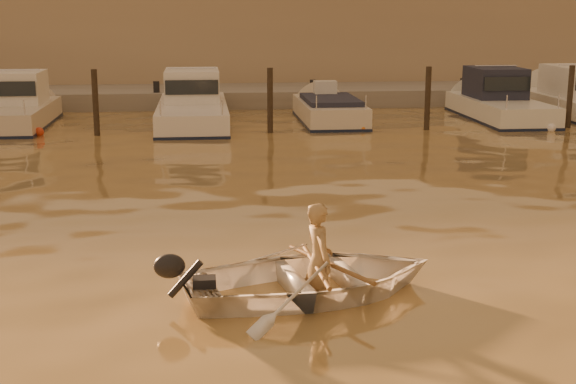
{
  "coord_description": "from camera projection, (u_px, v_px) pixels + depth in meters",
  "views": [
    {
      "loc": [
        -2.32,
        -10.88,
        3.82
      ],
      "look_at": [
        -0.89,
        2.32,
        0.75
      ],
      "focal_mm": 50.0,
      "sensor_mm": 36.0,
      "label": 1
    }
  ],
  "objects": [
    {
      "name": "piling_3",
      "position": [
        428.0,
        102.0,
        25.31
      ],
      "size": [
        0.18,
        0.18,
        2.2
      ],
      "primitive_type": "cylinder",
      "color": "#2D2319",
      "rests_on": "ground_plane"
    },
    {
      "name": "fender_d",
      "position": [
        363.0,
        128.0,
        25.18
      ],
      "size": [
        0.3,
        0.3,
        0.3
      ],
      "primitive_type": "sphere",
      "color": "orange",
      "rests_on": "ground_plane"
    },
    {
      "name": "moored_boat_3",
      "position": [
        329.0,
        115.0,
        27.3
      ],
      "size": [
        1.95,
        5.67,
        0.95
      ],
      "primitive_type": null,
      "color": "beige",
      "rests_on": "ground_plane"
    },
    {
      "name": "oar_port",
      "position": [
        329.0,
        264.0,
        10.87
      ],
      "size": [
        0.89,
        1.95,
        0.13
      ],
      "primitive_type": "cylinder",
      "rotation": [
        1.54,
        0.0,
        0.41
      ],
      "color": "brown",
      "rests_on": "dinghy"
    },
    {
      "name": "quay",
      "position": [
        259.0,
        100.0,
        32.44
      ],
      "size": [
        52.0,
        4.0,
        1.0
      ],
      "primitive_type": "cube",
      "color": "gray",
      "rests_on": "ground_plane"
    },
    {
      "name": "person",
      "position": [
        319.0,
        260.0,
        10.81
      ],
      "size": [
        0.49,
        0.64,
        1.58
      ],
      "primitive_type": "imported",
      "rotation": [
        0.0,
        0.0,
        1.77
      ],
      "color": "#A48152",
      "rests_on": "dinghy"
    },
    {
      "name": "moored_boat_2",
      "position": [
        192.0,
        105.0,
        26.73
      ],
      "size": [
        2.25,
        7.55,
        1.75
      ],
      "primitive_type": null,
      "color": "silver",
      "rests_on": "ground_plane"
    },
    {
      "name": "piling_1",
      "position": [
        96.0,
        106.0,
        24.23
      ],
      "size": [
        0.18,
        0.18,
        2.2
      ],
      "primitive_type": "cylinder",
      "color": "#2D2319",
      "rests_on": "ground_plane"
    },
    {
      "name": "dinghy",
      "position": [
        312.0,
        278.0,
        10.84
      ],
      "size": [
        3.94,
        3.16,
        0.73
      ],
      "primitive_type": "imported",
      "rotation": [
        0.0,
        0.0,
        1.77
      ],
      "color": "silver",
      "rests_on": "ground_plane"
    },
    {
      "name": "waterfront_building",
      "position": [
        250.0,
        38.0,
        37.26
      ],
      "size": [
        46.0,
        7.0,
        4.8
      ],
      "primitive_type": "cube",
      "color": "#9E8466",
      "rests_on": "quay"
    },
    {
      "name": "oar_starboard",
      "position": [
        315.0,
        265.0,
        10.81
      ],
      "size": [
        0.12,
        2.1,
        0.13
      ],
      "primitive_type": "cylinder",
      "rotation": [
        1.54,
        0.0,
        0.03
      ],
      "color": "brown",
      "rests_on": "dinghy"
    },
    {
      "name": "piling_2",
      "position": [
        270.0,
        104.0,
        24.79
      ],
      "size": [
        0.18,
        0.18,
        2.2
      ],
      "primitive_type": "cylinder",
      "color": "#2D2319",
      "rests_on": "ground_plane"
    },
    {
      "name": "fender_c",
      "position": [
        224.0,
        134.0,
        23.95
      ],
      "size": [
        0.3,
        0.3,
        0.3
      ],
      "primitive_type": "sphere",
      "color": "silver",
      "rests_on": "ground_plane"
    },
    {
      "name": "piling_4",
      "position": [
        570.0,
        100.0,
        25.81
      ],
      "size": [
        0.18,
        0.18,
        2.2
      ],
      "primitive_type": "cylinder",
      "color": "#2D2319",
      "rests_on": "ground_plane"
    },
    {
      "name": "ground_plane",
      "position": [
        366.0,
        276.0,
        11.65
      ],
      "size": [
        160.0,
        160.0,
        0.0
      ],
      "primitive_type": "plane",
      "color": "olive",
      "rests_on": "ground"
    },
    {
      "name": "outboard_motor",
      "position": [
        203.0,
        287.0,
        10.39
      ],
      "size": [
        0.96,
        0.57,
        0.7
      ],
      "primitive_type": null,
      "rotation": [
        0.0,
        0.0,
        0.2
      ],
      "color": "black",
      "rests_on": "dinghy"
    },
    {
      "name": "moored_boat_1",
      "position": [
        16.0,
        107.0,
        26.12
      ],
      "size": [
        2.05,
        6.16,
        1.75
      ],
      "primitive_type": null,
      "color": "beige",
      "rests_on": "ground_plane"
    },
    {
      "name": "fender_b",
      "position": [
        39.0,
        132.0,
        24.41
      ],
      "size": [
        0.3,
        0.3,
        0.3
      ],
      "primitive_type": "sphere",
      "color": "red",
      "rests_on": "ground_plane"
    },
    {
      "name": "fender_e",
      "position": [
        551.0,
        128.0,
        25.27
      ],
      "size": [
        0.3,
        0.3,
        0.3
      ],
      "primitive_type": "sphere",
      "color": "silver",
      "rests_on": "ground_plane"
    },
    {
      "name": "moored_boat_4",
      "position": [
        500.0,
        101.0,
        27.84
      ],
      "size": [
        2.12,
        6.57,
        1.75
      ],
      "primitive_type": null,
      "color": "silver",
      "rests_on": "ground_plane"
    }
  ]
}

